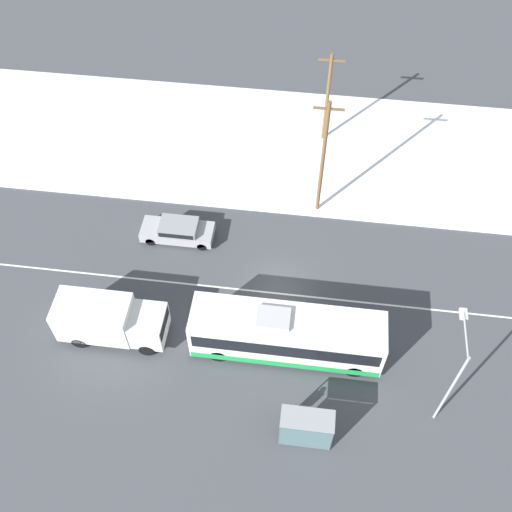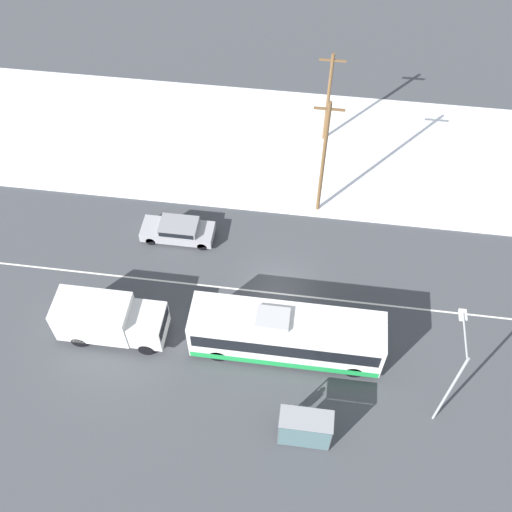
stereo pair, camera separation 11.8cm
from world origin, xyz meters
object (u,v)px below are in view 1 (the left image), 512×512
object	(u,v)px
city_bus	(287,335)
sedan_car	(178,230)
pedestrian_at_stop	(293,411)
box_truck	(109,319)
utility_pole_roadside	(323,158)
streetlamp	(454,370)
bus_shelter	(306,429)
utility_pole_snowlot	(327,97)

from	to	relation	value
city_bus	sedan_car	world-z (taller)	city_bus
pedestrian_at_stop	box_truck	bearing A→B (deg)	160.38
box_truck	utility_pole_roadside	bearing A→B (deg)	45.20
streetlamp	sedan_car	bearing A→B (deg)	148.40
pedestrian_at_stop	bus_shelter	bearing A→B (deg)	-57.75
streetlamp	utility_pole_snowlot	world-z (taller)	utility_pole_snowlot
bus_shelter	sedan_car	bearing A→B (deg)	126.17
pedestrian_at_stop	streetlamp	xyz separation A→B (m)	(7.44, 1.62, 3.29)
box_truck	pedestrian_at_stop	world-z (taller)	box_truck
box_truck	streetlamp	bearing A→B (deg)	-6.93
bus_shelter	utility_pole_roadside	distance (m)	16.44
box_truck	streetlamp	size ratio (longest dim) A/B	0.92
utility_pole_roadside	city_bus	bearing A→B (deg)	-95.68
sedan_car	utility_pole_roadside	world-z (taller)	utility_pole_roadside
pedestrian_at_stop	utility_pole_snowlot	xyz separation A→B (m)	(0.32, 22.13, 2.85)
city_bus	box_truck	xyz separation A→B (m)	(-10.00, -0.27, -0.05)
city_bus	streetlamp	size ratio (longest dim) A/B	1.59
city_bus	bus_shelter	xyz separation A→B (m)	(1.47, -5.26, 0.06)
streetlamp	utility_pole_roadside	distance (m)	15.14
city_bus	bus_shelter	world-z (taller)	city_bus
pedestrian_at_stop	utility_pole_roadside	distance (m)	15.44
box_truck	bus_shelter	size ratio (longest dim) A/B	2.29
utility_pole_snowlot	utility_pole_roadside	bearing A→B (deg)	-89.78
streetlamp	bus_shelter	bearing A→B (deg)	-157.46
streetlamp	utility_pole_roadside	world-z (taller)	utility_pole_roadside
sedan_car	pedestrian_at_stop	bearing A→B (deg)	126.55
pedestrian_at_stop	sedan_car	bearing A→B (deg)	126.55
box_truck	bus_shelter	world-z (taller)	box_truck
pedestrian_at_stop	city_bus	bearing A→B (deg)	100.21
box_truck	streetlamp	xyz separation A→B (m)	(18.18, -2.21, 2.72)
city_bus	bus_shelter	bearing A→B (deg)	-74.36
sedan_car	bus_shelter	xyz separation A→B (m)	(9.18, -12.56, 0.93)
pedestrian_at_stop	bus_shelter	size ratio (longest dim) A/B	0.61
sedan_car	city_bus	bearing A→B (deg)	136.57
bus_shelter	streetlamp	bearing A→B (deg)	22.54
utility_pole_roadside	utility_pole_snowlot	distance (m)	7.19
utility_pole_snowlot	city_bus	bearing A→B (deg)	-93.35
sedan_car	utility_pole_snowlot	size ratio (longest dim) A/B	0.64
bus_shelter	pedestrian_at_stop	bearing A→B (deg)	122.25
streetlamp	utility_pole_roadside	bearing A→B (deg)	117.95
utility_pole_roadside	sedan_car	bearing A→B (deg)	-157.75
box_truck	bus_shelter	xyz separation A→B (m)	(11.47, -4.99, 0.11)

